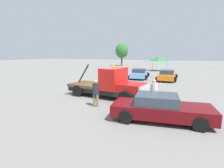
{
  "coord_description": "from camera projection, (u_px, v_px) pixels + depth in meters",
  "views": [
    {
      "loc": [
        5.86,
        -12.06,
        3.36
      ],
      "look_at": [
        0.5,
        0.0,
        1.05
      ],
      "focal_mm": 28.0,
      "sensor_mm": 36.0,
      "label": 1
    }
  ],
  "objects": [
    {
      "name": "ground_plane",
      "position": [
        106.0,
        97.0,
        13.78
      ],
      "size": [
        160.0,
        160.0,
        0.0
      ],
      "primitive_type": "plane",
      "color": "gray"
    },
    {
      "name": "person_at_hood",
      "position": [
        96.0,
        91.0,
        11.02
      ],
      "size": [
        0.38,
        0.38,
        1.73
      ],
      "rotation": [
        0.0,
        0.0,
        4.86
      ],
      "color": "#847051",
      "rests_on": "ground"
    },
    {
      "name": "tow_truck",
      "position": [
        110.0,
        85.0,
        13.42
      ],
      "size": [
        6.46,
        2.84,
        2.51
      ],
      "rotation": [
        0.0,
        0.0,
        -0.11
      ],
      "color": "black",
      "rests_on": "ground"
    },
    {
      "name": "tree_left",
      "position": [
        122.0,
        51.0,
        47.1
      ],
      "size": [
        3.41,
        3.41,
        6.09
      ],
      "color": "brown",
      "rests_on": "ground"
    },
    {
      "name": "person_near_truck",
      "position": [
        154.0,
        92.0,
        10.45
      ],
      "size": [
        0.41,
        0.41,
        1.86
      ],
      "rotation": [
        0.0,
        0.0,
        2.89
      ],
      "color": "#847051",
      "rests_on": "ground"
    },
    {
      "name": "canopy_tent_green",
      "position": [
        159.0,
        59.0,
        33.79
      ],
      "size": [
        3.04,
        3.04,
        2.66
      ],
      "color": "#9E9EA3",
      "rests_on": "ground"
    },
    {
      "name": "parked_car_teal",
      "position": [
        114.0,
        72.0,
        25.56
      ],
      "size": [
        2.86,
        4.78,
        1.34
      ],
      "rotation": [
        0.0,
        0.0,
        1.68
      ],
      "color": "#196670",
      "rests_on": "ground"
    },
    {
      "name": "traffic_cone",
      "position": [
        125.0,
        85.0,
        17.36
      ],
      "size": [
        0.4,
        0.4,
        0.55
      ],
      "color": "black",
      "rests_on": "ground"
    },
    {
      "name": "foreground_car",
      "position": [
        160.0,
        108.0,
        8.79
      ],
      "size": [
        5.09,
        2.56,
        1.34
      ],
      "rotation": [
        0.0,
        0.0,
        0.14
      ],
      "color": "#5B0A0F",
      "rests_on": "ground"
    },
    {
      "name": "parked_car_orange",
      "position": [
        167.0,
        75.0,
        22.11
      ],
      "size": [
        2.56,
        4.94,
        1.34
      ],
      "rotation": [
        0.0,
        0.0,
        1.6
      ],
      "color": "orange",
      "rests_on": "ground"
    },
    {
      "name": "parked_car_skyblue",
      "position": [
        139.0,
        74.0,
        23.87
      ],
      "size": [
        2.93,
        4.98,
        1.34
      ],
      "rotation": [
        0.0,
        0.0,
        1.71
      ],
      "color": "#669ED1",
      "rests_on": "ground"
    }
  ]
}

